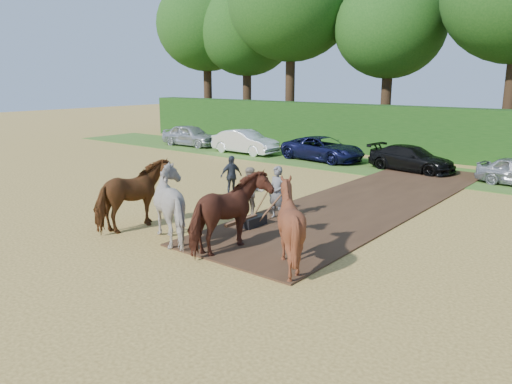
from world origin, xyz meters
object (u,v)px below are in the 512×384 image
(plough_team, at_px, (206,209))
(spectator_near, at_px, (251,193))
(spectator_far, at_px, (231,176))
(parked_cars, at_px, (488,166))

(plough_team, bearing_deg, spectator_near, 104.89)
(spectator_near, distance_m, plough_team, 3.10)
(spectator_far, bearing_deg, parked_cars, -19.20)
(spectator_near, distance_m, parked_cars, 12.39)
(spectator_near, height_order, parked_cars, spectator_near)
(plough_team, distance_m, parked_cars, 14.99)
(plough_team, relative_size, parked_cars, 0.17)
(parked_cars, bearing_deg, spectator_far, -127.37)
(spectator_far, distance_m, plough_team, 6.04)
(spectator_far, height_order, parked_cars, spectator_far)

